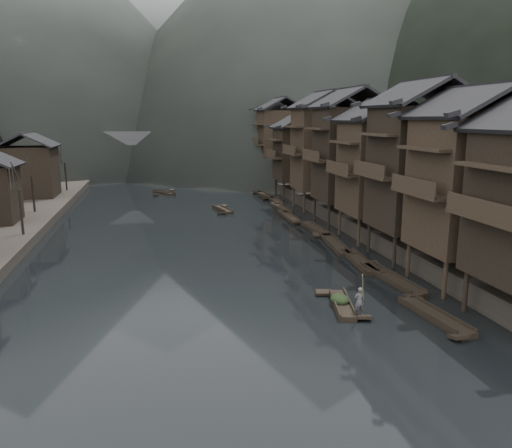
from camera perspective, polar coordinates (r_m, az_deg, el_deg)
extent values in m
plane|color=black|center=(33.38, -4.10, -8.23)|extent=(300.00, 300.00, 0.00)
cube|color=#2D2823|center=(81.75, 17.02, 4.01)|extent=(40.00, 200.00, 1.80)
cylinder|color=black|center=(32.92, 22.83, -7.08)|extent=(0.30, 0.30, 2.90)
cylinder|color=black|center=(34.51, 26.63, -6.55)|extent=(0.30, 0.30, 2.90)
cube|color=#2D2219|center=(29.29, 24.78, 0.62)|extent=(1.20, 5.70, 0.25)
cylinder|color=#2D2219|center=(34.65, 20.79, -5.97)|extent=(0.30, 0.30, 2.90)
cylinder|color=#2D2219|center=(38.59, 17.01, -3.91)|extent=(0.30, 0.30, 2.90)
cylinder|color=#2D2219|center=(36.17, 24.49, -5.54)|extent=(0.30, 0.30, 2.90)
cylinder|color=#2D2219|center=(39.96, 20.49, -3.61)|extent=(0.30, 0.30, 2.90)
cube|color=#2D2219|center=(37.10, 23.54, 4.10)|extent=(7.00, 6.00, 8.93)
cube|color=#2D2219|center=(35.02, 18.10, 3.35)|extent=(1.20, 5.70, 0.25)
cylinder|color=black|center=(40.46, 15.54, -3.09)|extent=(0.30, 0.30, 2.90)
cylinder|color=black|center=(44.64, 12.76, -1.54)|extent=(0.30, 0.30, 2.90)
cylinder|color=black|center=(41.77, 18.90, -2.84)|extent=(0.30, 0.30, 2.90)
cylinder|color=black|center=(45.83, 15.90, -1.36)|extent=(0.30, 0.30, 2.90)
cube|color=black|center=(42.93, 18.26, 6.03)|extent=(7.00, 6.00, 9.82)
cube|color=#2D2219|center=(41.15, 13.35, 5.39)|extent=(1.20, 5.70, 0.25)
cylinder|color=#2D2219|center=(46.60, 11.65, -0.93)|extent=(0.30, 0.30, 2.90)
cylinder|color=#2D2219|center=(50.93, 9.54, 0.25)|extent=(0.30, 0.30, 2.90)
cylinder|color=#2D2219|center=(47.74, 14.69, -0.77)|extent=(0.30, 0.30, 2.90)
cylinder|color=#2D2219|center=(51.98, 12.37, 0.37)|extent=(0.30, 0.30, 2.90)
cube|color=#2D2219|center=(49.15, 14.17, 6.25)|extent=(7.00, 6.00, 8.63)
cube|color=#2D2219|center=(47.60, 9.78, 5.74)|extent=(1.20, 5.70, 0.25)
cylinder|color=black|center=(53.87, 8.33, 0.93)|extent=(0.30, 0.30, 2.90)
cylinder|color=black|center=(58.33, 6.73, 1.82)|extent=(0.30, 0.30, 2.90)
cylinder|color=black|center=(54.86, 11.03, 1.03)|extent=(0.30, 0.30, 2.90)
cylinder|color=black|center=(59.24, 9.26, 1.90)|extent=(0.30, 0.30, 2.90)
cube|color=black|center=(56.38, 10.68, 7.81)|extent=(7.00, 6.00, 10.02)
cube|color=#2D2219|center=(55.04, 6.77, 7.31)|extent=(1.20, 5.70, 0.25)
cylinder|color=#2D2219|center=(62.27, 5.52, 2.49)|extent=(0.30, 0.30, 2.90)
cylinder|color=#2D2219|center=(66.81, 4.32, 3.16)|extent=(0.30, 0.30, 2.90)
cylinder|color=#2D2219|center=(63.12, 7.91, 2.56)|extent=(0.30, 0.30, 2.90)
cylinder|color=#2D2219|center=(67.61, 6.56, 3.22)|extent=(0.30, 0.30, 2.90)
cube|color=#2D2219|center=(64.79, 7.66, 8.47)|extent=(7.00, 6.00, 10.11)
cube|color=#2D2219|center=(63.62, 4.21, 8.02)|extent=(1.20, 5.70, 0.25)
cylinder|color=black|center=(71.77, 3.18, 3.79)|extent=(0.30, 0.30, 2.90)
cylinder|color=black|center=(76.37, 2.26, 4.30)|extent=(0.30, 0.30, 2.90)
cylinder|color=black|center=(72.51, 5.29, 3.84)|extent=(0.30, 0.30, 2.90)
cylinder|color=black|center=(77.07, 4.26, 4.34)|extent=(0.30, 0.30, 2.90)
cube|color=black|center=(74.37, 5.09, 7.97)|extent=(7.00, 6.00, 7.51)
cube|color=#2D2219|center=(73.35, 2.06, 7.66)|extent=(1.20, 5.70, 0.25)
cylinder|color=#2D2219|center=(83.32, 1.08, 4.95)|extent=(0.30, 0.30, 2.90)
cylinder|color=#2D2219|center=(87.98, 0.39, 5.32)|extent=(0.30, 0.30, 2.90)
cylinder|color=#2D2219|center=(83.96, 2.91, 4.99)|extent=(0.30, 0.30, 2.90)
cylinder|color=#2D2219|center=(88.59, 2.14, 5.36)|extent=(0.30, 0.30, 2.90)
cube|color=#2D2219|center=(85.84, 2.78, 9.42)|extent=(7.00, 6.00, 10.17)
cube|color=#2D2219|center=(84.96, 0.13, 9.06)|extent=(1.20, 5.70, 0.25)
cube|color=black|center=(75.24, -24.38, 5.66)|extent=(6.50, 6.50, 6.80)
cylinder|color=black|center=(50.93, -26.27, 1.46)|extent=(0.24, 0.24, 4.21)
cylinder|color=black|center=(62.47, -23.58, 3.40)|extent=(0.24, 0.24, 4.14)
cylinder|color=black|center=(79.93, -21.02, 5.26)|extent=(0.24, 0.24, 4.08)
cube|color=black|center=(31.46, 19.73, -9.94)|extent=(1.71, 6.04, 0.30)
cube|color=black|center=(31.40, 19.75, -9.63)|extent=(1.76, 5.93, 0.10)
cube|color=black|center=(33.84, 17.69, -7.99)|extent=(1.01, 0.83, 0.32)
cube|color=black|center=(29.06, 22.18, -11.68)|extent=(1.01, 0.83, 0.32)
cube|color=black|center=(37.46, 15.20, -6.12)|extent=(1.72, 7.67, 0.30)
cube|color=black|center=(37.40, 15.21, -5.85)|extent=(1.76, 7.53, 0.10)
cube|color=black|center=(40.66, 13.29, -4.37)|extent=(1.01, 1.00, 0.37)
cube|color=black|center=(34.25, 17.50, -7.73)|extent=(1.01, 1.00, 0.37)
cube|color=black|center=(41.38, 11.65, -4.21)|extent=(1.66, 6.91, 0.30)
cube|color=black|center=(41.34, 11.67, -3.97)|extent=(1.70, 6.78, 0.10)
cube|color=black|center=(44.16, 9.68, -2.92)|extent=(1.00, 0.91, 0.35)
cube|color=black|center=(38.61, 13.94, -5.29)|extent=(1.00, 0.91, 0.35)
cube|color=black|center=(46.53, 8.93, -2.30)|extent=(1.91, 7.74, 0.30)
cube|color=black|center=(46.49, 8.94, -2.09)|extent=(1.95, 7.59, 0.10)
cube|color=black|center=(49.71, 7.05, -1.16)|extent=(1.03, 1.03, 0.37)
cube|color=black|center=(43.35, 11.11, -3.25)|extent=(1.03, 1.03, 0.37)
cube|color=black|center=(52.27, 6.87, -0.66)|extent=(1.42, 6.55, 0.30)
cube|color=black|center=(52.23, 6.88, -0.47)|extent=(1.47, 6.43, 0.10)
cube|color=black|center=(55.18, 6.01, 0.18)|extent=(0.97, 0.85, 0.34)
cube|color=black|center=(49.32, 7.85, -1.28)|extent=(0.97, 0.85, 0.34)
cube|color=black|center=(58.52, 3.81, 0.76)|extent=(1.23, 6.94, 0.30)
cube|color=black|center=(58.49, 3.81, 0.94)|extent=(1.28, 6.81, 0.10)
cube|color=black|center=(61.63, 2.94, 1.48)|extent=(0.95, 0.87, 0.35)
cube|color=black|center=(55.38, 4.78, 0.25)|extent=(0.95, 0.87, 0.35)
cube|color=black|center=(64.25, 2.87, 1.79)|extent=(1.28, 6.90, 0.30)
cube|color=black|center=(64.22, 2.87, 1.94)|extent=(1.33, 6.77, 0.10)
cube|color=black|center=(67.40, 2.24, 2.39)|extent=(0.96, 0.87, 0.35)
cube|color=black|center=(61.07, 3.57, 1.37)|extent=(0.96, 0.87, 0.35)
cube|color=black|center=(70.04, 2.20, 2.64)|extent=(1.61, 6.83, 0.30)
cube|color=black|center=(70.01, 2.20, 2.79)|extent=(1.66, 6.70, 0.10)
cube|color=black|center=(73.07, 1.41, 3.15)|extent=(1.00, 0.90, 0.34)
cube|color=black|center=(66.98, 3.07, 2.33)|extent=(1.00, 0.90, 0.34)
cube|color=black|center=(75.50, 0.85, 3.33)|extent=(1.82, 7.74, 0.30)
cube|color=black|center=(75.47, 0.85, 3.47)|extent=(1.86, 7.59, 0.10)
cube|color=black|center=(79.09, 0.52, 3.83)|extent=(1.02, 1.02, 0.37)
cube|color=black|center=(71.87, 1.21, 3.00)|extent=(1.02, 1.02, 0.37)
cube|color=black|center=(80.85, -0.19, 3.91)|extent=(2.00, 7.25, 0.30)
cube|color=black|center=(80.82, -0.19, 4.04)|extent=(2.04, 7.12, 0.10)
cube|color=black|center=(84.23, -0.35, 4.33)|extent=(1.04, 0.99, 0.35)
cube|color=black|center=(77.43, 0.00, 3.66)|extent=(1.04, 0.99, 0.35)
cube|color=black|center=(86.29, -1.33, 4.42)|extent=(1.93, 6.32, 0.30)
cube|color=black|center=(86.27, -1.33, 4.54)|extent=(1.97, 6.20, 0.10)
cube|color=black|center=(89.23, -1.42, 4.76)|extent=(1.03, 0.89, 0.33)
cube|color=black|center=(83.31, -1.24, 4.25)|extent=(1.03, 0.89, 0.33)
cube|color=black|center=(63.41, -3.84, 1.64)|extent=(2.09, 5.14, 0.30)
cube|color=black|center=(63.38, -3.84, 1.80)|extent=(2.11, 5.05, 0.10)
cube|color=black|center=(65.76, -3.66, 2.14)|extent=(0.97, 0.80, 0.30)
cube|color=black|center=(61.02, -4.04, 1.36)|extent=(0.97, 0.80, 0.30)
cube|color=black|center=(79.31, -10.47, 3.55)|extent=(3.46, 5.01, 0.30)
cube|color=black|center=(79.28, -10.47, 3.68)|extent=(3.45, 4.94, 0.10)
cube|color=black|center=(81.46, -9.63, 3.90)|extent=(1.06, 0.99, 0.31)
cube|color=black|center=(77.13, -11.36, 3.39)|extent=(1.06, 0.99, 0.31)
cube|color=#4C4C4F|center=(103.24, -9.53, 9.44)|extent=(40.00, 6.00, 1.60)
cube|color=#4C4C4F|center=(100.49, -9.49, 10.11)|extent=(40.00, 0.50, 1.00)
cube|color=#4C4C4F|center=(105.89, -9.61, 10.20)|extent=(40.00, 0.50, 1.00)
cube|color=#4C4C4F|center=(103.89, -17.24, 6.87)|extent=(3.20, 6.00, 6.40)
cube|color=#4C4C4F|center=(103.41, -11.96, 7.12)|extent=(3.20, 6.00, 6.40)
cube|color=#4C4C4F|center=(103.75, -6.95, 7.31)|extent=(3.20, 6.00, 6.40)
cube|color=#4C4C4F|center=(104.96, -1.73, 7.44)|extent=(3.20, 6.00, 6.40)
cone|color=gray|center=(244.72, -11.32, 21.65)|extent=(320.00, 320.00, 106.92)
cube|color=black|center=(31.85, 9.78, -9.11)|extent=(2.03, 4.88, 0.30)
cube|color=black|center=(31.79, 9.79, -8.80)|extent=(2.06, 4.79, 0.10)
cube|color=black|center=(33.60, 7.62, -7.64)|extent=(0.99, 0.77, 0.29)
cube|color=black|center=(30.07, 12.23, -10.23)|extent=(0.99, 0.77, 0.29)
ellipsoid|color=black|center=(31.82, 9.58, -7.91)|extent=(1.14, 1.49, 0.68)
imported|color=#565759|center=(30.07, 11.78, -8.19)|extent=(0.65, 0.46, 1.68)
cylinder|color=#8C7A51|center=(29.37, 12.35, -3.36)|extent=(1.32, 2.42, 3.54)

